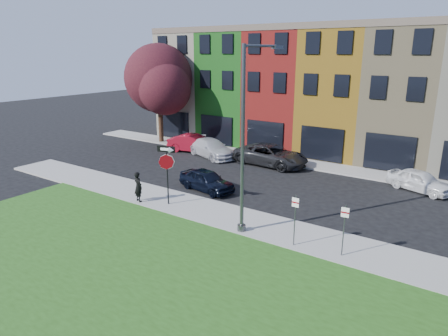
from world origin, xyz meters
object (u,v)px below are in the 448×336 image
Objects in this scene: man at (138,187)px; street_lamp at (246,142)px; sedan_near at (207,180)px; stop_sign at (167,163)px.

street_lamp reaches higher than man.
street_lamp is (6.99, 0.19, 3.46)m from man.
man reaches higher than sedan_near.
stop_sign is 2.34m from man.
man is 0.20× the size of street_lamp.
sedan_near is 7.39m from street_lamp.
man is 7.80m from street_lamp.
stop_sign is at bearing -143.61° from man.
man is at bearing -176.15° from stop_sign.
sedan_near is 0.48× the size of street_lamp.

